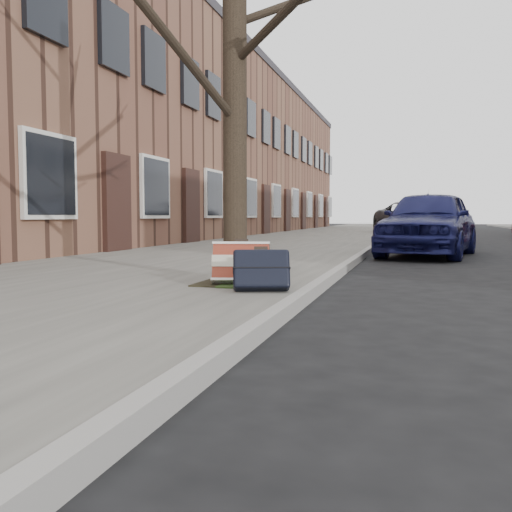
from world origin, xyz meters
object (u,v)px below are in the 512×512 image
(suitcase_navy, at_px, (261,269))
(car_near_front, at_px, (429,223))
(street_tree, at_px, (235,32))
(suitcase_red, at_px, (241,264))
(car_near_mid, at_px, (427,223))

(suitcase_navy, relative_size, car_near_front, 0.13)
(car_near_front, bearing_deg, street_tree, -98.46)
(suitcase_red, bearing_deg, suitcase_navy, -64.25)
(street_tree, height_order, car_near_mid, street_tree)
(street_tree, relative_size, car_near_mid, 1.41)
(suitcase_red, xyz_separation_m, car_near_front, (1.97, 6.83, 0.35))
(car_near_front, xyz_separation_m, car_near_mid, (0.04, 4.34, -0.06))
(car_near_mid, bearing_deg, suitcase_red, -94.07)
(car_near_front, distance_m, car_near_mid, 4.34)
(street_tree, distance_m, car_near_front, 7.08)
(suitcase_navy, bearing_deg, suitcase_red, 110.85)
(car_near_mid, bearing_deg, suitcase_navy, -92.15)
(street_tree, height_order, suitcase_red, street_tree)
(car_near_front, height_order, car_near_mid, car_near_front)
(suitcase_red, xyz_separation_m, suitcase_navy, (0.33, -0.40, -0.01))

